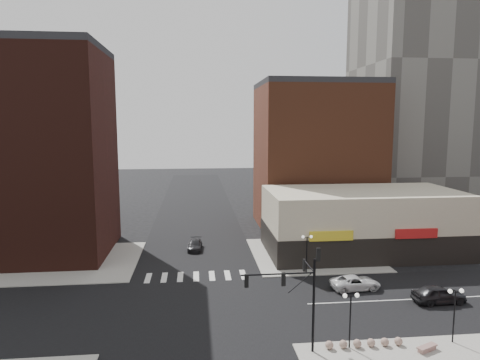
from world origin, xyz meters
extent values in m
plane|color=black|center=(0.00, 0.00, 0.00)|extent=(240.00, 240.00, 0.00)
cube|color=black|center=(0.00, 0.00, 0.01)|extent=(200.00, 14.00, 0.02)
cube|color=black|center=(0.00, 0.00, 0.01)|extent=(14.00, 200.00, 0.02)
cube|color=gray|center=(-14.50, 14.50, 0.06)|extent=(15.00, 15.00, 0.12)
cube|color=gray|center=(14.50, 14.50, 0.06)|extent=(15.00, 15.00, 0.12)
cube|color=#361711|center=(-19.00, 18.50, 12.50)|extent=(16.00, 15.00, 25.00)
cube|color=brown|center=(19.00, 29.50, 11.00)|extent=(18.00, 15.00, 22.00)
cube|color=#47443F|center=(60.00, 56.00, 41.00)|extent=(18.00, 18.00, 82.00)
cube|color=#B9AE93|center=(21.00, 15.00, 4.00)|extent=(24.00, 12.00, 8.00)
cube|color=black|center=(21.00, 15.00, 1.70)|extent=(24.20, 12.20, 3.40)
cylinder|color=black|center=(8.20, -8.20, 3.50)|extent=(0.18, 0.18, 7.00)
cylinder|color=black|center=(5.60, -8.20, 6.00)|extent=(5.20, 0.11, 0.11)
cylinder|color=black|center=(7.20, -8.20, 5.30)|extent=(1.72, 0.06, 1.46)
cylinder|color=black|center=(8.20, -6.70, 6.00)|extent=(0.11, 3.00, 0.11)
cube|color=black|center=(3.40, -8.20, 5.60)|extent=(0.28, 0.18, 0.95)
sphere|color=red|center=(3.40, -8.20, 5.90)|extent=(0.16, 0.16, 0.16)
cube|color=black|center=(6.00, -8.20, 5.60)|extent=(0.28, 0.18, 0.95)
sphere|color=red|center=(6.00, -8.20, 5.90)|extent=(0.16, 0.16, 0.16)
cube|color=black|center=(8.20, -5.40, 5.60)|extent=(0.18, 0.28, 0.95)
sphere|color=red|center=(8.20, -5.40, 5.90)|extent=(0.16, 0.16, 0.16)
cube|color=black|center=(8.45, -8.20, 7.30)|extent=(0.28, 0.18, 0.95)
sphere|color=red|center=(8.45, -8.20, 7.60)|extent=(0.16, 0.16, 0.16)
cylinder|color=black|center=(11.00, -8.00, 2.12)|extent=(0.11, 0.11, 4.00)
cylinder|color=black|center=(11.00, -8.00, 4.02)|extent=(0.90, 0.06, 0.06)
sphere|color=white|center=(10.55, -8.00, 4.12)|extent=(0.32, 0.32, 0.32)
sphere|color=white|center=(11.45, -8.00, 4.12)|extent=(0.32, 0.32, 0.32)
cylinder|color=black|center=(19.00, -8.00, 2.12)|extent=(0.11, 0.11, 4.00)
cylinder|color=black|center=(19.00, -8.00, 4.02)|extent=(0.90, 0.06, 0.06)
sphere|color=white|center=(18.55, -8.00, 4.12)|extent=(0.32, 0.32, 0.32)
sphere|color=white|center=(19.45, -8.00, 4.12)|extent=(0.32, 0.32, 0.32)
cylinder|color=black|center=(12.00, 8.00, 2.12)|extent=(0.11, 0.11, 4.00)
cylinder|color=black|center=(12.00, 8.00, 4.02)|extent=(0.90, 0.06, 0.06)
sphere|color=white|center=(11.55, 8.00, 4.12)|extent=(0.32, 0.32, 0.32)
sphere|color=white|center=(12.45, 8.00, 4.12)|extent=(0.32, 0.32, 0.32)
sphere|color=gray|center=(9.50, -8.00, 0.42)|extent=(0.60, 0.60, 0.60)
sphere|color=gray|center=(10.55, -8.00, 0.42)|extent=(0.60, 0.60, 0.60)
sphere|color=gray|center=(11.60, -8.00, 0.42)|extent=(0.60, 0.60, 0.60)
sphere|color=gray|center=(12.65, -8.00, 0.42)|extent=(0.60, 0.60, 0.60)
sphere|color=gray|center=(13.70, -8.00, 0.42)|extent=(0.60, 0.60, 0.60)
sphere|color=gray|center=(14.75, -8.00, 0.42)|extent=(0.60, 0.60, 0.60)
imported|color=silver|center=(15.65, 2.98, 0.69)|extent=(5.11, 2.69, 1.37)
imported|color=black|center=(22.09, -0.93, 0.82)|extent=(4.88, 2.08, 1.65)
imported|color=black|center=(-0.21, 18.15, 0.62)|extent=(2.04, 4.39, 1.24)
cube|color=#8E6962|center=(16.42, -9.00, 0.26)|extent=(1.54, 0.98, 0.28)
cube|color=#8E6962|center=(16.42, -9.00, 0.46)|extent=(1.75, 1.15, 0.11)
camera|label=1|loc=(0.02, -36.34, 16.40)|focal=32.00mm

